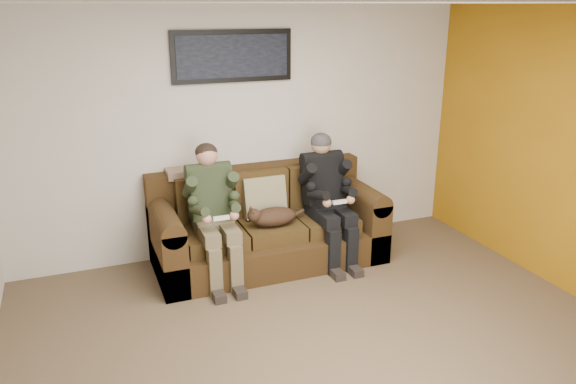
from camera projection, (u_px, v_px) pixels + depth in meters
name	position (u px, v px, depth m)	size (l,w,h in m)	color
floor	(335.00, 353.00, 4.39)	(5.00, 5.00, 0.00)	brown
ceiling	(346.00, 3.00, 3.56)	(5.00, 5.00, 0.00)	silver
wall_back	(245.00, 133.00, 5.96)	(5.00, 5.00, 0.00)	beige
sofa	(266.00, 227.00, 5.92)	(2.35, 1.01, 0.96)	#392511
throw_pillow	(264.00, 197.00, 5.85)	(0.45, 0.13, 0.43)	#8C835C
throw_blanket	(190.00, 172.00, 5.74)	(0.48, 0.24, 0.09)	tan
person_left	(213.00, 205.00, 5.41)	(0.51, 0.87, 1.33)	brown
person_right	(327.00, 190.00, 5.83)	(0.51, 0.86, 1.33)	black
cat	(272.00, 216.00, 5.63)	(0.66, 0.26, 0.24)	#452B1B
framed_poster	(233.00, 56.00, 5.63)	(1.25, 0.05, 0.52)	black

